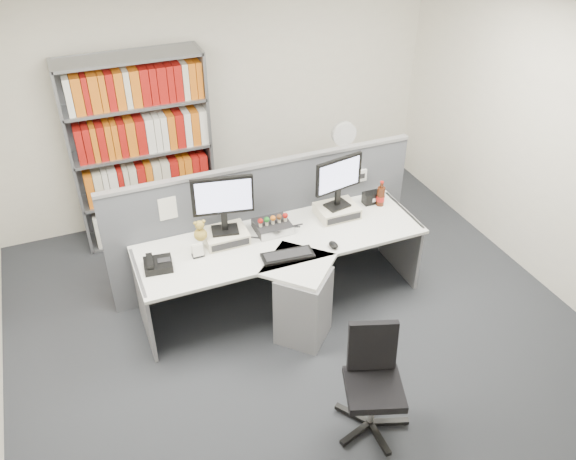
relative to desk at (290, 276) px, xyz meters
name	(u,v)px	position (x,y,z in m)	size (l,w,h in m)	color
ground	(317,358)	(0.00, -0.60, -0.46)	(5.50, 5.50, 0.00)	#32353B
room_shell	(324,175)	(0.00, -0.60, 1.33)	(5.04, 5.54, 2.72)	white
partition	(265,221)	(0.00, 0.65, 0.19)	(3.00, 0.08, 1.27)	#52555D
desk	(290,276)	(0.00, 0.00, 0.00)	(2.60, 1.20, 0.72)	white
monitor_riser_left	(226,236)	(-0.47, 0.38, 0.31)	(0.38, 0.31, 0.10)	beige
monitor_riser_right	(337,211)	(0.63, 0.38, 0.31)	(0.38, 0.31, 0.10)	beige
monitor_left	(223,200)	(-0.47, 0.38, 0.69)	(0.53, 0.21, 0.54)	black
monitor_right	(339,178)	(0.63, 0.38, 0.66)	(0.49, 0.20, 0.50)	black
desktop_pc	(272,227)	(-0.02, 0.37, 0.31)	(0.31, 0.28, 0.08)	black
figurines	(273,219)	(-0.02, 0.36, 0.40)	(0.29, 0.05, 0.09)	beige
keyboard	(288,255)	(-0.05, -0.05, 0.28)	(0.46, 0.21, 0.03)	black
mouse	(333,245)	(0.38, -0.07, 0.29)	(0.07, 0.12, 0.04)	black
desk_phone	(157,264)	(-1.11, 0.22, 0.30)	(0.26, 0.24, 0.10)	black
desk_calendar	(198,251)	(-0.76, 0.25, 0.32)	(0.10, 0.08, 0.12)	black
plush_toy	(200,232)	(-0.70, 0.33, 0.45)	(0.12, 0.12, 0.20)	olive
speaker	(372,198)	(1.05, 0.46, 0.32)	(0.18, 0.10, 0.12)	black
cola_bottle	(381,196)	(1.10, 0.39, 0.36)	(0.08, 0.08, 0.26)	#3F190A
shelving_unit	(142,153)	(-0.90, 1.85, 0.52)	(1.41, 0.40, 2.00)	gray
filing_cabinet	(341,187)	(1.20, 1.40, -0.11)	(0.45, 0.61, 0.70)	gray
desk_fan	(343,137)	(1.20, 1.40, 0.53)	(0.27, 0.16, 0.46)	white
office_chair	(373,378)	(0.11, -1.32, 0.01)	(0.57, 0.58, 0.86)	silver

